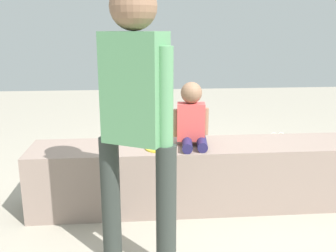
% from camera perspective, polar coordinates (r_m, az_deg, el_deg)
% --- Properties ---
extents(ground_plane, '(12.00, 12.00, 0.00)m').
position_cam_1_polar(ground_plane, '(3.12, 4.98, -11.65)').
color(ground_plane, '#A19988').
extents(concrete_ledge, '(2.64, 0.49, 0.50)m').
position_cam_1_polar(concrete_ledge, '(3.02, 5.08, -7.35)').
color(concrete_ledge, gray).
rests_on(concrete_ledge, ground_plane).
extents(child_seated, '(0.28, 0.33, 0.48)m').
position_cam_1_polar(child_seated, '(2.86, 3.60, 1.21)').
color(child_seated, '#241F4E').
rests_on(child_seated, concrete_ledge).
extents(adult_standing, '(0.43, 0.33, 1.61)m').
position_cam_1_polar(adult_standing, '(2.04, -4.94, 2.97)').
color(adult_standing, '#2E3530').
rests_on(adult_standing, ground_plane).
extents(cake_plate, '(0.22, 0.22, 0.07)m').
position_cam_1_polar(cake_plate, '(2.81, -1.26, -3.04)').
color(cake_plate, yellow).
rests_on(cake_plate, concrete_ledge).
extents(gift_bag, '(0.19, 0.09, 0.29)m').
position_cam_1_polar(gift_bag, '(4.28, 16.05, -3.01)').
color(gift_bag, gold).
rests_on(gift_bag, ground_plane).
extents(railing_post, '(0.36, 0.36, 1.22)m').
position_cam_1_polar(railing_post, '(3.83, -9.24, 0.60)').
color(railing_post, black).
rests_on(railing_post, ground_plane).
extents(water_bottle_near_gift, '(0.07, 0.07, 0.21)m').
position_cam_1_polar(water_bottle_near_gift, '(3.77, 7.08, -5.43)').
color(water_bottle_near_gift, silver).
rests_on(water_bottle_near_gift, ground_plane).
extents(party_cup_red, '(0.07, 0.07, 0.10)m').
position_cam_1_polar(party_cup_red, '(4.17, -1.71, -3.98)').
color(party_cup_red, red).
rests_on(party_cup_red, ground_plane).
extents(handbag_black_leather, '(0.27, 0.14, 0.32)m').
position_cam_1_polar(handbag_black_leather, '(3.88, 14.38, -4.90)').
color(handbag_black_leather, black).
rests_on(handbag_black_leather, ground_plane).
extents(handbag_brown_canvas, '(0.28, 0.13, 0.32)m').
position_cam_1_polar(handbag_brown_canvas, '(3.55, 0.06, -6.25)').
color(handbag_brown_canvas, brown).
rests_on(handbag_brown_canvas, ground_plane).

